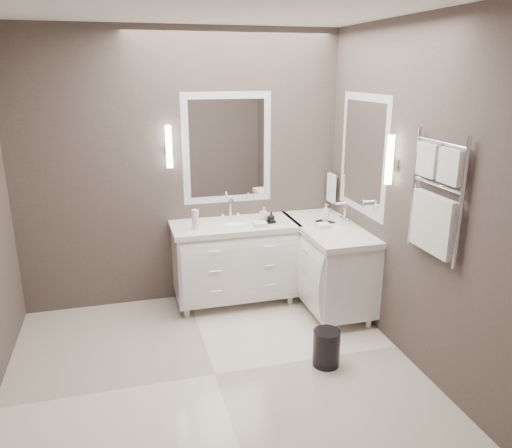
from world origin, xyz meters
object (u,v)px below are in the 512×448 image
object	(u,v)px
waste_bin	(326,348)
vanity_right	(328,261)
towel_ladder	(435,203)
vanity_back	(235,258)

from	to	relation	value
waste_bin	vanity_right	bearing A→B (deg)	66.99
towel_ladder	vanity_back	bearing A→B (deg)	124.10
vanity_right	waste_bin	distance (m)	1.14
vanity_right	towel_ladder	size ratio (longest dim) A/B	1.38
vanity_right	towel_ladder	distance (m)	1.60
vanity_back	vanity_right	bearing A→B (deg)	-20.38
towel_ladder	vanity_right	bearing A→B (deg)	99.84
vanity_right	vanity_back	bearing A→B (deg)	159.62
towel_ladder	waste_bin	distance (m)	1.43
waste_bin	towel_ladder	bearing A→B (deg)	-24.68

